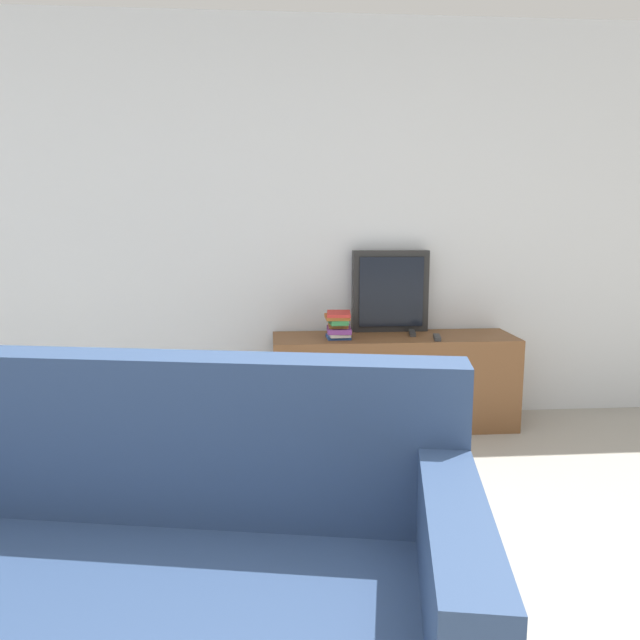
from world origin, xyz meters
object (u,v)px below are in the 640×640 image
Objects in this scene: tv_stand at (393,381)px; television at (390,291)px; book_stack at (338,325)px; couch at (52,614)px; remote_on_stand at (412,333)px; remote_secondary at (437,337)px.

television reaches higher than tv_stand.
couch is at bearing -113.89° from book_stack.
couch reaches higher than book_stack.
book_stack is at bearing -173.04° from tv_stand.
remote_on_stand and remote_secondary have the same top height.
remote_on_stand is (0.49, 0.08, -0.08)m from book_stack.
couch is 2.51m from book_stack.
book_stack is (-0.37, -0.04, 0.39)m from tv_stand.
couch is (-1.38, -2.50, -0.55)m from television.
tv_stand is 0.53m from book_stack.
remote_on_stand is at bearing 126.65° from remote_secondary.
book_stack is at bearing -170.72° from remote_on_stand.
television is 0.47m from book_stack.
couch is at bearing -122.48° from remote_on_stand.
remote_secondary is (0.61, -0.08, -0.08)m from book_stack.
tv_stand is at bearing -164.10° from remote_on_stand.
television reaches higher than book_stack.
couch is 2.74m from remote_secondary.
couch is (-1.37, -2.32, 0.02)m from tv_stand.
book_stack is at bearing 77.03° from couch.
television is 2.31× the size of book_stack.
television is at bearing 88.98° from tv_stand.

